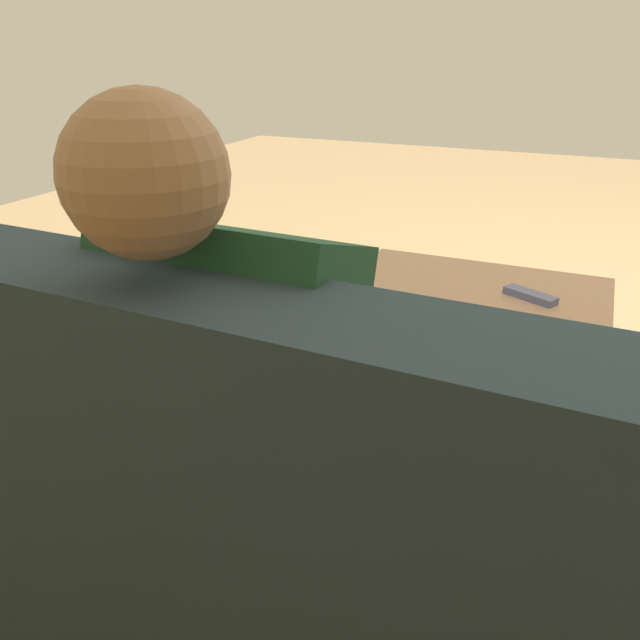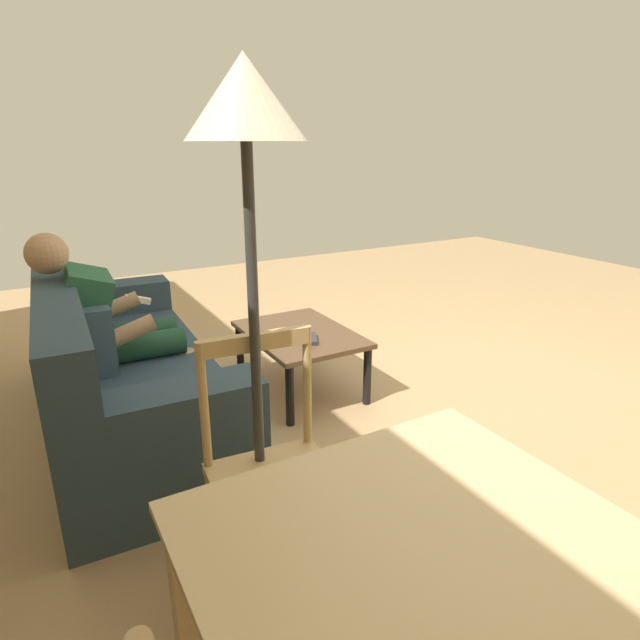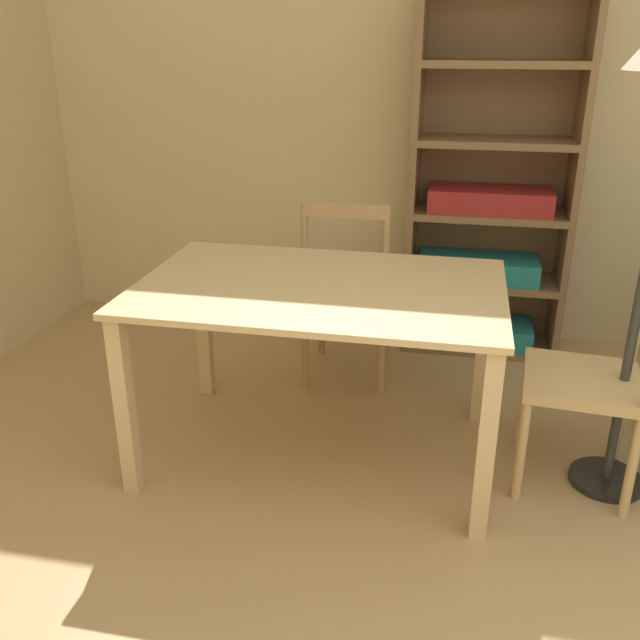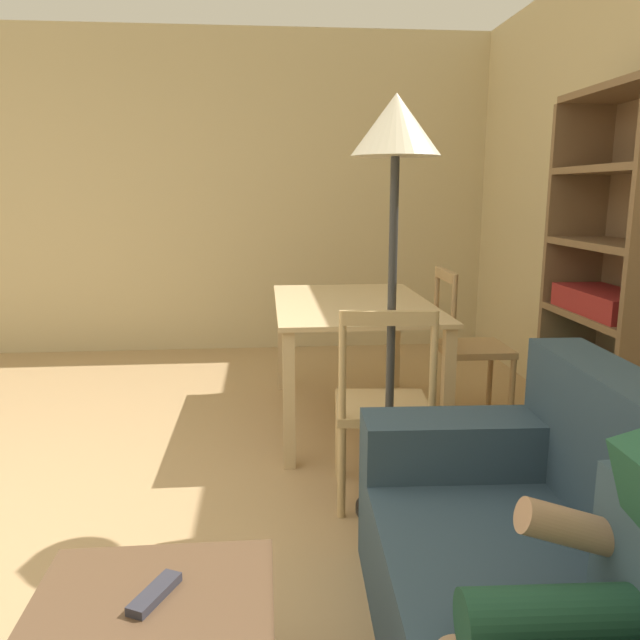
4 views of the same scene
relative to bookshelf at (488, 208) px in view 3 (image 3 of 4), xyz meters
The scene contains 4 objects.
bookshelf is the anchor object (origin of this frame).
dining_table 1.43m from the bookshelf, 117.28° to the right, with size 1.41×0.92×0.75m.
dining_chair_near_wall 0.90m from the bookshelf, 140.79° to the right, with size 0.42×0.42×0.93m.
dining_chair_facing_couch 1.36m from the bookshelf, 73.11° to the right, with size 0.46×0.46×0.92m.
Camera 3 is at (-1.10, -0.80, 1.64)m, focal length 38.82 mm.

